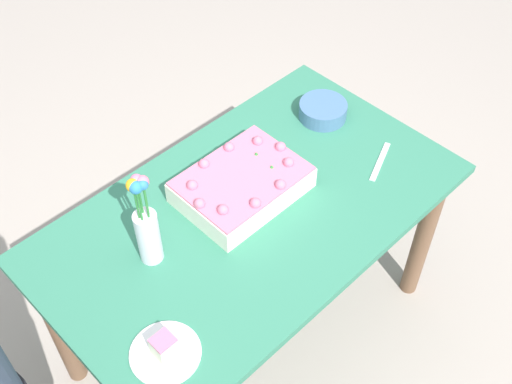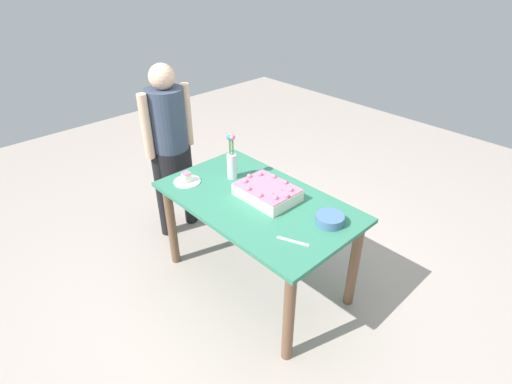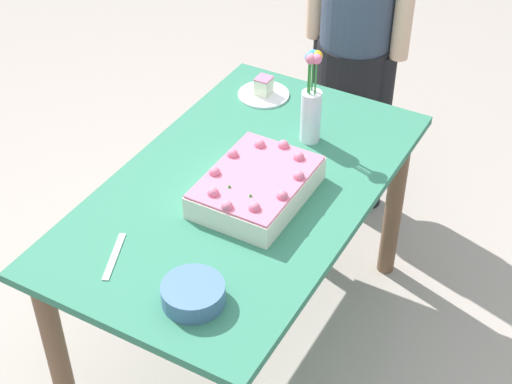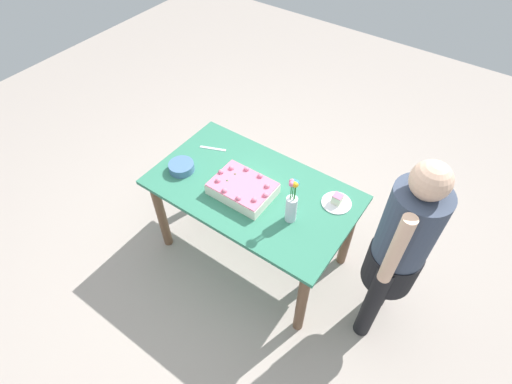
{
  "view_description": "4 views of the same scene",
  "coord_description": "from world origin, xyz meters",
  "px_view_note": "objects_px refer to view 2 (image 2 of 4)",
  "views": [
    {
      "loc": [
        -0.94,
        -0.98,
        2.33
      ],
      "look_at": [
        0.06,
        0.03,
        0.77
      ],
      "focal_mm": 45.0,
      "sensor_mm": 36.0,
      "label": 1
    },
    {
      "loc": [
        1.66,
        -1.58,
        2.23
      ],
      "look_at": [
        -0.02,
        0.01,
        0.79
      ],
      "focal_mm": 28.0,
      "sensor_mm": 36.0,
      "label": 2
    },
    {
      "loc": [
        1.73,
        1.02,
        2.33
      ],
      "look_at": [
        0.05,
        0.08,
        0.78
      ],
      "focal_mm": 55.0,
      "sensor_mm": 36.0,
      "label": 3
    },
    {
      "loc": [
        -1.07,
        1.48,
        2.72
      ],
      "look_at": [
        -0.07,
        0.05,
        0.8
      ],
      "focal_mm": 28.0,
      "sensor_mm": 36.0,
      "label": 4
    }
  ],
  "objects_px": {
    "serving_plate_with_slice": "(187,180)",
    "flower_vase": "(232,161)",
    "sheet_cake": "(267,192)",
    "cake_knife": "(293,241)",
    "person_standing": "(170,142)",
    "fruit_bowl": "(330,219)"
  },
  "relations": [
    {
      "from": "serving_plate_with_slice",
      "to": "flower_vase",
      "type": "height_order",
      "value": "flower_vase"
    },
    {
      "from": "sheet_cake",
      "to": "cake_knife",
      "type": "relative_size",
      "value": 2.03
    },
    {
      "from": "cake_knife",
      "to": "sheet_cake",
      "type": "bearing_deg",
      "value": -49.55
    },
    {
      "from": "flower_vase",
      "to": "person_standing",
      "type": "xyz_separation_m",
      "value": [
        -0.65,
        -0.11,
        -0.04
      ]
    },
    {
      "from": "sheet_cake",
      "to": "person_standing",
      "type": "relative_size",
      "value": 0.27
    },
    {
      "from": "serving_plate_with_slice",
      "to": "flower_vase",
      "type": "xyz_separation_m",
      "value": [
        0.18,
        0.28,
        0.12
      ]
    },
    {
      "from": "fruit_bowl",
      "to": "cake_knife",
      "type": "bearing_deg",
      "value": -96.76
    },
    {
      "from": "fruit_bowl",
      "to": "person_standing",
      "type": "height_order",
      "value": "person_standing"
    },
    {
      "from": "sheet_cake",
      "to": "cake_knife",
      "type": "bearing_deg",
      "value": -27.24
    },
    {
      "from": "serving_plate_with_slice",
      "to": "cake_knife",
      "type": "relative_size",
      "value": 0.99
    },
    {
      "from": "sheet_cake",
      "to": "serving_plate_with_slice",
      "type": "relative_size",
      "value": 2.05
    },
    {
      "from": "sheet_cake",
      "to": "serving_plate_with_slice",
      "type": "bearing_deg",
      "value": -153.24
    },
    {
      "from": "sheet_cake",
      "to": "fruit_bowl",
      "type": "height_order",
      "value": "sheet_cake"
    },
    {
      "from": "flower_vase",
      "to": "fruit_bowl",
      "type": "height_order",
      "value": "flower_vase"
    },
    {
      "from": "serving_plate_with_slice",
      "to": "flower_vase",
      "type": "relative_size",
      "value": 0.57
    },
    {
      "from": "serving_plate_with_slice",
      "to": "fruit_bowl",
      "type": "height_order",
      "value": "serving_plate_with_slice"
    },
    {
      "from": "serving_plate_with_slice",
      "to": "fruit_bowl",
      "type": "relative_size",
      "value": 1.11
    },
    {
      "from": "cake_knife",
      "to": "person_standing",
      "type": "relative_size",
      "value": 0.13
    },
    {
      "from": "cake_knife",
      "to": "flower_vase",
      "type": "distance_m",
      "value": 0.86
    },
    {
      "from": "cake_knife",
      "to": "fruit_bowl",
      "type": "xyz_separation_m",
      "value": [
        0.04,
        0.3,
        0.03
      ]
    },
    {
      "from": "sheet_cake",
      "to": "flower_vase",
      "type": "bearing_deg",
      "value": 179.29
    },
    {
      "from": "sheet_cake",
      "to": "fruit_bowl",
      "type": "xyz_separation_m",
      "value": [
        0.48,
        0.07,
        -0.02
      ]
    }
  ]
}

